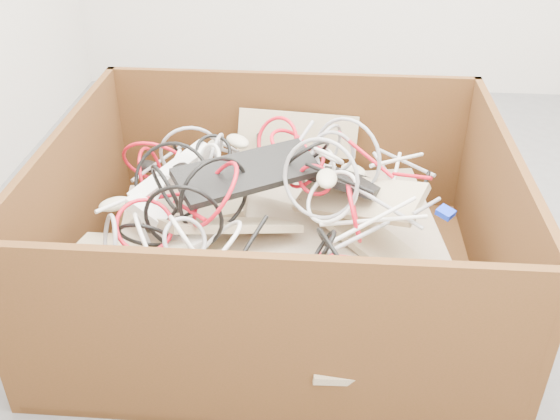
# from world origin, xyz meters

# --- Properties ---
(ground) EXTENTS (3.00, 3.00, 0.00)m
(ground) POSITION_xyz_m (0.00, 0.00, 0.00)
(ground) COLOR #535356
(ground) RESTS_ON ground
(cardboard_box) EXTENTS (1.33, 1.10, 0.57)m
(cardboard_box) POSITION_xyz_m (-0.31, -0.27, 0.13)
(cardboard_box) COLOR #402A10
(cardboard_box) RESTS_ON ground
(keyboard_pile) EXTENTS (1.07, 1.09, 0.36)m
(keyboard_pile) POSITION_xyz_m (-0.27, -0.26, 0.29)
(keyboard_pile) COLOR tan
(keyboard_pile) RESTS_ON cardboard_box
(mice_scatter) EXTENTS (0.83, 0.84, 0.23)m
(mice_scatter) POSITION_xyz_m (-0.44, -0.21, 0.34)
(mice_scatter) COLOR #BFB79A
(mice_scatter) RESTS_ON keyboard_pile
(power_strip_left) EXTENTS (0.23, 0.27, 0.12)m
(power_strip_left) POSITION_xyz_m (-0.63, -0.19, 0.38)
(power_strip_left) COLOR white
(power_strip_left) RESTS_ON keyboard_pile
(power_strip_right) EXTENTS (0.26, 0.20, 0.09)m
(power_strip_right) POSITION_xyz_m (-0.62, -0.39, 0.33)
(power_strip_right) COLOR white
(power_strip_right) RESTS_ON keyboard_pile
(vga_plug) EXTENTS (0.06, 0.06, 0.03)m
(vga_plug) POSITION_xyz_m (0.19, -0.33, 0.37)
(vga_plug) COLOR #0D2AD0
(vga_plug) RESTS_ON keyboard_pile
(cable_tangle) EXTENTS (1.09, 0.88, 0.48)m
(cable_tangle) POSITION_xyz_m (-0.41, -0.27, 0.38)
(cable_tangle) COLOR black
(cable_tangle) RESTS_ON keyboard_pile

